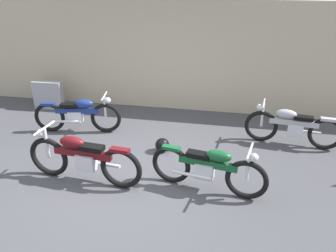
% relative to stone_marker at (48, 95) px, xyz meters
% --- Properties ---
extents(ground_plane, '(40.00, 40.00, 0.00)m').
position_rel_stone_marker_xyz_m(ground_plane, '(2.89, -2.84, -0.36)').
color(ground_plane, '#47474C').
extents(building_wall, '(18.00, 0.30, 2.69)m').
position_rel_stone_marker_xyz_m(building_wall, '(2.89, 0.75, 0.99)').
color(building_wall, beige).
rests_on(building_wall, ground_plane).
extents(stone_marker, '(0.76, 0.23, 0.72)m').
position_rel_stone_marker_xyz_m(stone_marker, '(0.00, 0.00, 0.00)').
color(stone_marker, '#9E9EA3').
rests_on(stone_marker, ground_plane).
extents(helmet, '(0.28, 0.28, 0.28)m').
position_rel_stone_marker_xyz_m(helmet, '(3.35, -1.71, -0.22)').
color(helmet, black).
rests_on(helmet, ground_plane).
extents(motorcycle_green, '(1.91, 0.59, 0.86)m').
position_rel_stone_marker_xyz_m(motorcycle_green, '(4.35, -2.84, 0.06)').
color(motorcycle_green, black).
rests_on(motorcycle_green, ground_plane).
extents(motorcycle_blue, '(1.90, 0.59, 0.86)m').
position_rel_stone_marker_xyz_m(motorcycle_blue, '(1.36, -1.17, 0.06)').
color(motorcycle_blue, black).
rests_on(motorcycle_blue, ground_plane).
extents(motorcycle_silver, '(1.91, 0.53, 0.86)m').
position_rel_stone_marker_xyz_m(motorcycle_silver, '(5.87, -0.92, 0.06)').
color(motorcycle_silver, black).
rests_on(motorcycle_silver, ground_plane).
extents(motorcycle_maroon, '(2.07, 0.58, 0.93)m').
position_rel_stone_marker_xyz_m(motorcycle_maroon, '(2.27, -2.98, 0.09)').
color(motorcycle_maroon, black).
rests_on(motorcycle_maroon, ground_plane).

